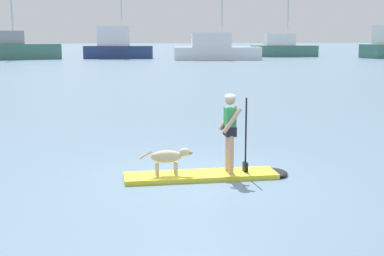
{
  "coord_description": "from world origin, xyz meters",
  "views": [
    {
      "loc": [
        -2.2,
        -10.59,
        2.96
      ],
      "look_at": [
        0.0,
        1.0,
        0.9
      ],
      "focal_mm": 49.42,
      "sensor_mm": 36.0,
      "label": 1
    }
  ],
  "objects_px": {
    "paddleboard": "(211,175)",
    "moored_boat_starboard": "(216,50)",
    "moored_boat_far_starboard": "(117,46)",
    "dog": "(169,157)",
    "moored_boat_far_port": "(283,48)",
    "moored_boat_port": "(7,48)",
    "person_paddler": "(231,127)"
  },
  "relations": [
    {
      "from": "paddleboard",
      "to": "moored_boat_far_port",
      "type": "height_order",
      "value": "moored_boat_far_port"
    },
    {
      "from": "paddleboard",
      "to": "person_paddler",
      "type": "height_order",
      "value": "person_paddler"
    },
    {
      "from": "moored_boat_far_starboard",
      "to": "moored_boat_far_port",
      "type": "height_order",
      "value": "moored_boat_far_port"
    },
    {
      "from": "person_paddler",
      "to": "moored_boat_starboard",
      "type": "distance_m",
      "value": 55.01
    },
    {
      "from": "moored_boat_port",
      "to": "moored_boat_far_starboard",
      "type": "xyz_separation_m",
      "value": [
        13.75,
        1.16,
        0.17
      ]
    },
    {
      "from": "moored_boat_far_starboard",
      "to": "moored_boat_starboard",
      "type": "xyz_separation_m",
      "value": [
        11.76,
        -6.91,
        -0.3
      ]
    },
    {
      "from": "moored_boat_port",
      "to": "moored_boat_far_starboard",
      "type": "relative_size",
      "value": 1.12
    },
    {
      "from": "moored_boat_starboard",
      "to": "person_paddler",
      "type": "bearing_deg",
      "value": -102.97
    },
    {
      "from": "person_paddler",
      "to": "moored_boat_far_starboard",
      "type": "xyz_separation_m",
      "value": [
        0.58,
        60.51,
        0.51
      ]
    },
    {
      "from": "paddleboard",
      "to": "moored_boat_port",
      "type": "relative_size",
      "value": 0.27
    },
    {
      "from": "moored_boat_starboard",
      "to": "moored_boat_port",
      "type": "bearing_deg",
      "value": 167.3
    },
    {
      "from": "moored_boat_far_port",
      "to": "person_paddler",
      "type": "bearing_deg",
      "value": -111.31
    },
    {
      "from": "person_paddler",
      "to": "moored_boat_port",
      "type": "height_order",
      "value": "moored_boat_port"
    },
    {
      "from": "dog",
      "to": "moored_boat_port",
      "type": "distance_m",
      "value": 60.5
    },
    {
      "from": "paddleboard",
      "to": "moored_boat_far_port",
      "type": "bearing_deg",
      "value": 68.37
    },
    {
      "from": "dog",
      "to": "moored_boat_port",
      "type": "height_order",
      "value": "moored_boat_port"
    },
    {
      "from": "person_paddler",
      "to": "dog",
      "type": "bearing_deg",
      "value": 178.63
    },
    {
      "from": "paddleboard",
      "to": "moored_boat_far_port",
      "type": "distance_m",
      "value": 67.12
    },
    {
      "from": "dog",
      "to": "moored_boat_port",
      "type": "bearing_deg",
      "value": 101.3
    },
    {
      "from": "paddleboard",
      "to": "moored_boat_starboard",
      "type": "bearing_deg",
      "value": 76.62
    },
    {
      "from": "dog",
      "to": "moored_boat_far_port",
      "type": "xyz_separation_m",
      "value": [
        25.65,
        62.36,
        0.77
      ]
    },
    {
      "from": "moored_boat_port",
      "to": "moored_boat_far_starboard",
      "type": "bearing_deg",
      "value": 4.81
    },
    {
      "from": "paddleboard",
      "to": "moored_boat_port",
      "type": "distance_m",
      "value": 60.71
    },
    {
      "from": "dog",
      "to": "moored_boat_port",
      "type": "relative_size",
      "value": 0.09
    },
    {
      "from": "person_paddler",
      "to": "moored_boat_starboard",
      "type": "xyz_separation_m",
      "value": [
        12.35,
        53.6,
        0.21
      ]
    },
    {
      "from": "moored_boat_port",
      "to": "moored_boat_starboard",
      "type": "distance_m",
      "value": 26.15
    },
    {
      "from": "person_paddler",
      "to": "moored_boat_far_port",
      "type": "distance_m",
      "value": 66.97
    },
    {
      "from": "person_paddler",
      "to": "dog",
      "type": "xyz_separation_m",
      "value": [
        -1.31,
        0.03,
        -0.59
      ]
    },
    {
      "from": "person_paddler",
      "to": "moored_boat_far_starboard",
      "type": "relative_size",
      "value": 0.14
    },
    {
      "from": "moored_boat_far_starboard",
      "to": "moored_boat_starboard",
      "type": "bearing_deg",
      "value": -30.42
    },
    {
      "from": "paddleboard",
      "to": "person_paddler",
      "type": "distance_m",
      "value": 1.09
    },
    {
      "from": "person_paddler",
      "to": "paddleboard",
      "type": "bearing_deg",
      "value": 178.63
    }
  ]
}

